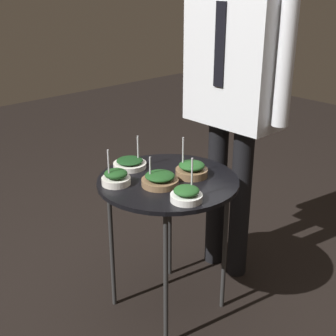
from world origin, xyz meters
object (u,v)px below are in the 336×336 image
at_px(bowl_spinach_back_left, 160,179).
at_px(bowl_spinach_back_right, 186,194).
at_px(serving_cart, 168,190).
at_px(bowl_spinach_front_left, 192,170).
at_px(bowl_spinach_front_center, 116,178).
at_px(bowl_spinach_near_rim, 130,163).
at_px(waiter_figure, 235,76).

height_order(bowl_spinach_back_left, bowl_spinach_back_right, bowl_spinach_back_right).
distance_m(serving_cart, bowl_spinach_front_left, 0.13).
bearing_deg(serving_cart, bowl_spinach_front_left, 64.92).
xyz_separation_m(bowl_spinach_back_left, bowl_spinach_front_center, (-0.13, -0.12, 0.00)).
xyz_separation_m(serving_cart, bowl_spinach_front_left, (0.04, 0.10, 0.08)).
distance_m(bowl_spinach_near_rim, waiter_figure, 0.62).
bearing_deg(bowl_spinach_front_center, bowl_spinach_back_left, 43.47).
relative_size(bowl_spinach_front_left, bowl_spinach_front_center, 1.09).
distance_m(bowl_spinach_back_left, bowl_spinach_back_right, 0.18).
distance_m(bowl_spinach_back_left, bowl_spinach_near_rim, 0.23).
bearing_deg(bowl_spinach_back_left, waiter_figure, 96.07).
bearing_deg(waiter_figure, bowl_spinach_back_right, -66.81).
distance_m(serving_cart, bowl_spinach_near_rim, 0.22).
bearing_deg(bowl_spinach_back_left, bowl_spinach_front_center, -136.53).
xyz_separation_m(bowl_spinach_front_center, waiter_figure, (0.08, 0.64, 0.34)).
bearing_deg(waiter_figure, bowl_spinach_near_rim, -110.17).
relative_size(bowl_spinach_near_rim, waiter_figure, 0.09).
bearing_deg(waiter_figure, bowl_spinach_front_center, -96.83).
height_order(serving_cart, waiter_figure, waiter_figure).
bearing_deg(waiter_figure, bowl_spinach_back_left, -83.93).
bearing_deg(bowl_spinach_near_rim, waiter_figure, 69.83).
xyz_separation_m(bowl_spinach_near_rim, waiter_figure, (0.18, 0.48, 0.35)).
distance_m(serving_cart, bowl_spinach_back_right, 0.23).
relative_size(bowl_spinach_back_left, bowl_spinach_near_rim, 1.03).
bearing_deg(bowl_spinach_back_right, serving_cart, 155.82).
distance_m(bowl_spinach_front_left, bowl_spinach_front_center, 0.32).
xyz_separation_m(bowl_spinach_front_left, bowl_spinach_back_right, (0.15, -0.18, -0.00)).
bearing_deg(waiter_figure, serving_cart, -85.93).
xyz_separation_m(serving_cart, bowl_spinach_back_left, (0.02, -0.07, 0.08)).
bearing_deg(bowl_spinach_back_right, bowl_spinach_near_rim, 172.78).
relative_size(serving_cart, bowl_spinach_front_center, 4.13).
bearing_deg(serving_cart, bowl_spinach_front_center, -119.52).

